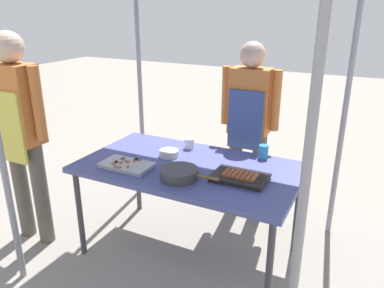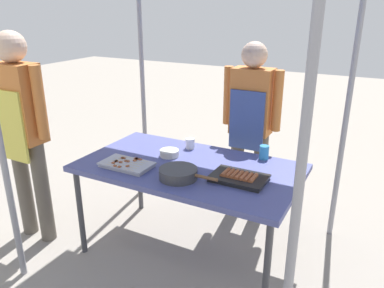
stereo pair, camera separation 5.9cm
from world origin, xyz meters
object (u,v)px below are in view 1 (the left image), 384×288
tray_grilled_sausages (240,177)px  tray_meat_skewers (127,165)px  cooking_wok (179,173)px  drink_cup_near_edge (189,143)px  stall_table (189,172)px  customer_nearby (20,123)px  condiment_bowl (169,153)px  drink_cup_by_wok (264,152)px  vendor_woman (249,118)px

tray_grilled_sausages → tray_meat_skewers: 0.82m
cooking_wok → tray_grilled_sausages: bearing=23.3°
tray_grilled_sausages → drink_cup_near_edge: size_ratio=4.43×
stall_table → tray_meat_skewers: bearing=-148.9°
drink_cup_near_edge → customer_nearby: size_ratio=0.05×
condiment_bowl → customer_nearby: (-1.02, -0.48, 0.23)m
tray_meat_skewers → condiment_bowl: size_ratio=2.53×
drink_cup_by_wok → customer_nearby: customer_nearby is taller
drink_cup_near_edge → vendor_woman: size_ratio=0.05×
condiment_bowl → drink_cup_near_edge: (0.06, 0.23, 0.02)m
condiment_bowl → vendor_woman: (0.41, 0.69, 0.16)m
tray_meat_skewers → customer_nearby: 0.90m
cooking_wok → customer_nearby: bearing=-172.5°
customer_nearby → stall_table: bearing=17.7°
tray_grilled_sausages → cooking_wok: size_ratio=0.88×
condiment_bowl → drink_cup_by_wok: 0.73m
tray_grilled_sausages → condiment_bowl: condiment_bowl is taller
condiment_bowl → cooking_wok: bearing=-50.0°
drink_cup_by_wok → customer_nearby: 1.87m
cooking_wok → condiment_bowl: 0.41m
drink_cup_near_edge → customer_nearby: 1.31m
tray_meat_skewers → customer_nearby: size_ratio=0.22×
vendor_woman → tray_grilled_sausages: bearing=105.1°
condiment_bowl → drink_cup_near_edge: bearing=75.2°
drink_cup_by_wok → vendor_woman: bearing=122.8°
tray_meat_skewers → cooking_wok: 0.43m
drink_cup_near_edge → vendor_woman: 0.60m
stall_table → customer_nearby: (-1.24, -0.40, 0.31)m
stall_table → customer_nearby: 1.34m
vendor_woman → drink_cup_by_wok: bearing=122.8°
cooking_wok → condiment_bowl: size_ratio=2.83×
cooking_wok → tray_meat_skewers: bearing=-179.0°
tray_meat_skewers → tray_grilled_sausages: bearing=11.8°
drink_cup_by_wok → customer_nearby: size_ratio=0.06×
cooking_wok → drink_cup_near_edge: bearing=110.5°
cooking_wok → customer_nearby: (-1.29, -0.17, 0.22)m
tray_meat_skewers → drink_cup_near_edge: 0.59m
stall_table → drink_cup_by_wok: (0.45, 0.38, 0.10)m
stall_table → vendor_woman: (0.19, 0.78, 0.24)m
tray_grilled_sausages → cooking_wok: 0.41m
cooking_wok → drink_cup_near_edge: size_ratio=5.04×
cooking_wok → stall_table: bearing=101.0°
vendor_woman → customer_nearby: bearing=39.4°
tray_grilled_sausages → drink_cup_near_edge: (-0.58, 0.38, 0.02)m
condiment_bowl → drink_cup_near_edge: 0.24m
drink_cup_near_edge → customer_nearby: bearing=-146.8°
cooking_wok → drink_cup_by_wok: (0.40, 0.61, 0.01)m
drink_cup_near_edge → vendor_woman: vendor_woman is taller
tray_meat_skewers → cooking_wok: cooking_wok is taller
stall_table → cooking_wok: bearing=-79.0°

